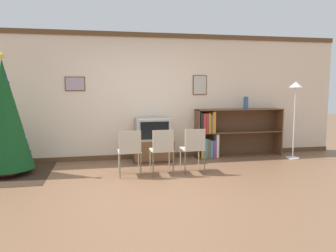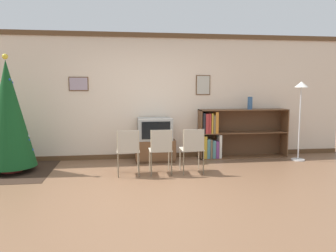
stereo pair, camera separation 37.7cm
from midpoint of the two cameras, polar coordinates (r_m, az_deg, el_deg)
ground_plane at (r=5.14m, az=-0.32°, el=-10.89°), size 24.00×24.00×0.00m
wall_back at (r=7.13m, az=-2.71°, el=5.14°), size 9.12×0.11×2.70m
area_rug at (r=6.67m, az=-24.11°, el=-7.28°), size 1.45×1.68×0.01m
christmas_tree at (r=6.51m, az=-24.57°, el=1.87°), size 0.91×0.91×2.14m
tv_console at (r=6.94m, az=-0.75°, el=-4.21°), size 0.83×0.54×0.46m
television at (r=6.87m, az=-0.76°, el=-0.49°), size 0.71×0.53×0.46m
folding_chair_left at (r=5.77m, az=-5.09°, el=-4.10°), size 0.40×0.40×0.82m
folding_chair_center at (r=5.82m, az=0.60°, el=-3.96°), size 0.40×0.40×0.82m
folding_chair_right at (r=5.93m, az=6.13°, el=-3.80°), size 0.40×0.40×0.82m
bookshelf at (r=7.38m, az=11.77°, el=-1.50°), size 1.97×0.36×1.07m
vase at (r=7.44m, az=15.51°, el=3.88°), size 0.10×0.10×0.28m
standing_lamp at (r=7.48m, az=23.46°, el=4.14°), size 0.28×0.28×1.67m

